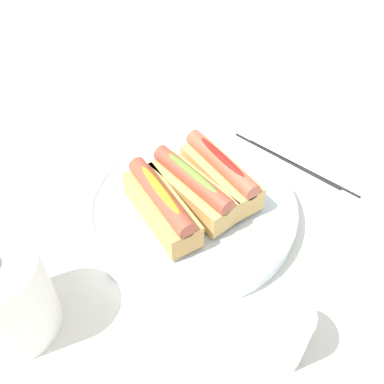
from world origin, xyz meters
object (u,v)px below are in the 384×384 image
serving_bowl (192,208)px  paper_towel_roll (4,297)px  hotdog_front (221,173)px  chopstick_near (285,159)px  hotdog_back (192,188)px  hotdog_side (161,205)px  chopstick_far (302,167)px  water_glass (279,334)px

serving_bowl → paper_towel_roll: 0.29m
paper_towel_roll → hotdog_front: bearing=-83.5°
chopstick_near → hotdog_front: bearing=79.7°
hotdog_back → hotdog_side: size_ratio=1.03×
hotdog_back → chopstick_far: size_ratio=0.71×
water_glass → paper_towel_roll: bearing=51.5°
water_glass → paper_towel_roll: paper_towel_roll is taller
hotdog_side → water_glass: hotdog_side is taller
hotdog_front → chopstick_near: 0.17m
hotdog_side → chopstick_near: bearing=-84.7°
hotdog_front → chopstick_far: hotdog_front is taller
chopstick_far → serving_bowl: bearing=70.4°
serving_bowl → hotdog_side: bearing=94.7°
serving_bowl → hotdog_front: 0.07m
hotdog_back → hotdog_side: bearing=94.7°
hotdog_side → water_glass: size_ratio=1.68×
paper_towel_roll → chopstick_near: size_ratio=0.61×
hotdog_back → hotdog_side: same height
hotdog_back → chopstick_near: hotdog_back is taller
paper_towel_roll → chopstick_far: size_ratio=0.61×
chopstick_far → chopstick_near: bearing=4.8°
serving_bowl → water_glass: (-0.24, 0.03, 0.02)m
serving_bowl → chopstick_far: serving_bowl is taller
chopstick_near → chopstick_far: size_ratio=1.00×
paper_towel_roll → chopstick_near: (0.05, -0.49, -0.06)m
hotdog_front → paper_towel_roll: paper_towel_roll is taller
water_glass → chopstick_near: size_ratio=0.41×
hotdog_front → serving_bowl: bearing=94.7°
paper_towel_roll → chopstick_near: paper_towel_roll is taller
water_glass → hotdog_side: bearing=6.1°
chopstick_far → hotdog_side: bearing=71.9°
hotdog_side → chopstick_far: size_ratio=0.69×
serving_bowl → paper_towel_roll: size_ratio=2.41×
serving_bowl → chopstick_near: serving_bowl is taller
serving_bowl → hotdog_back: 0.04m
hotdog_back → water_glass: 0.24m
hotdog_front → chopstick_far: 0.18m
serving_bowl → paper_towel_roll: (-0.03, 0.29, 0.05)m
serving_bowl → hotdog_back: bearing=-7.1°
serving_bowl → water_glass: size_ratio=3.58×
hotdog_front → chopstick_near: (0.02, -0.15, -0.06)m
chopstick_far → water_glass: bearing=115.2°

